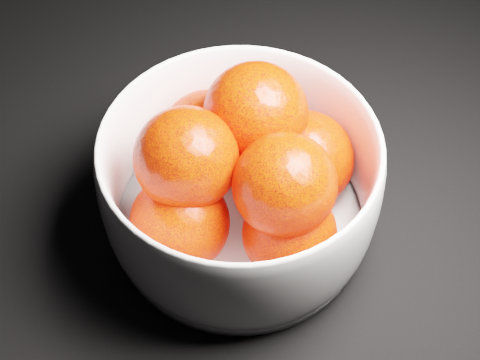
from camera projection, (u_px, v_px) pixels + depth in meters
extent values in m
cylinder|color=white|center=(240.00, 219.00, 0.62)|extent=(0.23, 0.23, 0.01)
sphere|color=#FF1D03|center=(304.00, 160.00, 0.60)|extent=(0.09, 0.09, 0.09)
sphere|color=#FF1D03|center=(208.00, 136.00, 0.62)|extent=(0.09, 0.09, 0.09)
sphere|color=#FF1D03|center=(180.00, 222.00, 0.56)|extent=(0.08, 0.08, 0.08)
sphere|color=#FF1D03|center=(289.00, 233.00, 0.55)|extent=(0.08, 0.08, 0.08)
sphere|color=#FF1D03|center=(256.00, 114.00, 0.57)|extent=(0.09, 0.09, 0.09)
sphere|color=#FF1D03|center=(186.00, 159.00, 0.54)|extent=(0.09, 0.09, 0.09)
sphere|color=#FF1D03|center=(285.00, 185.00, 0.52)|extent=(0.08, 0.08, 0.08)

